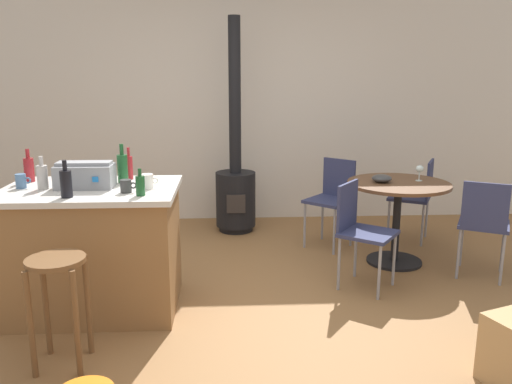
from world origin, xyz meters
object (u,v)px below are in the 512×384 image
folding_chair_near (360,227)px  bottle_2 (42,177)px  wooden_stool (58,287)px  serving_bowl (382,178)px  bottle_0 (123,168)px  wood_stove (236,183)px  bottle_5 (29,169)px  cup_0 (126,186)px  dining_table (398,202)px  folding_chair_far (484,221)px  folding_chair_left (417,193)px  toolbox (85,175)px  bottle_3 (66,183)px  bottle_4 (129,167)px  folding_chair_right (333,195)px  wine_glass (420,169)px  cup_1 (21,181)px  cup_2 (147,181)px  kitchen_island (94,248)px  bottle_1 (140,185)px

folding_chair_near → bottle_2: 2.45m
wooden_stool → serving_bowl: size_ratio=3.80×
bottle_0 → serving_bowl: size_ratio=1.62×
wood_stove → folding_chair_near: bearing=-58.4°
wooden_stool → bottle_5: size_ratio=2.74×
wood_stove → cup_0: size_ratio=20.42×
dining_table → folding_chair_far: (0.61, -0.41, -0.07)m
folding_chair_left → toolbox: size_ratio=2.15×
wood_stove → bottle_3: bearing=-117.6°
folding_chair_left → toolbox: bearing=-154.2°
folding_chair_far → bottle_4: bottle_4 is taller
folding_chair_right → wood_stove: (-0.97, 0.56, 0.02)m
folding_chair_far → wine_glass: (-0.41, 0.47, 0.36)m
cup_1 → toolbox: bearing=-0.3°
wooden_stool → toolbox: 0.95m
folding_chair_right → bottle_0: (-1.84, -1.18, 0.51)m
wood_stove → serving_bowl: (1.31, -1.07, 0.25)m
bottle_2 → bottle_5: (-0.19, 0.27, 0.01)m
wine_glass → serving_bowl: size_ratio=0.80×
bottle_3 → bottle_4: bottle_3 is taller
wood_stove → folding_chair_left: bearing=-13.7°
folding_chair_far → bottle_0: (-2.94, -0.23, 0.53)m
wood_stove → toolbox: size_ratio=5.77×
folding_chair_left → cup_2: 2.97m
kitchen_island → bottle_4: bearing=51.5°
folding_chair_near → cup_1: bearing=-173.6°
wooden_stool → serving_bowl: (2.40, 1.63, 0.30)m
bottle_2 → dining_table: bearing=16.5°
folding_chair_near → cup_0: size_ratio=7.64×
toolbox → bottle_0: size_ratio=1.37×
wood_stove → bottle_5: size_ratio=9.23×
toolbox → cup_2: size_ratio=3.20×
kitchen_island → folding_chair_right: bearing=33.3°
dining_table → bottle_2: 3.01m
wooden_stool → bottle_1: bearing=51.6°
cup_0 → serving_bowl: size_ratio=0.63×
dining_table → folding_chair_near: size_ratio=1.07×
bottle_4 → cup_0: 0.47m
kitchen_island → serving_bowl: kitchen_island is taller
bottle_2 → bottle_5: 0.33m
wooden_stool → bottle_4: bottle_4 is taller
cup_2 → serving_bowl: bearing=24.1°
bottle_4 → cup_1: (-0.71, -0.28, -0.04)m
folding_chair_far → folding_chair_left: folding_chair_far is taller
folding_chair_right → wine_glass: bearing=-33.9°
folding_chair_left → kitchen_island: bearing=-153.9°
folding_chair_far → folding_chair_right: folding_chair_right is taller
dining_table → folding_chair_left: bearing=57.0°
dining_table → bottle_5: bottle_5 is taller
wood_stove → cup_1: (-1.56, -1.89, 0.43)m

